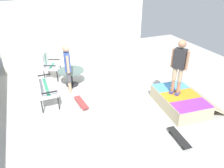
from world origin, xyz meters
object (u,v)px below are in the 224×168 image
skate_ramp (180,101)px  person_watching (68,66)px  patio_bench (42,85)px  skateboard_spare (179,137)px  patio_chair_near_house (48,63)px  person_skater (179,64)px  skateboard_by_bench (81,102)px  patio_table (71,75)px

skate_ramp → person_watching: bearing=53.6°
skate_ramp → person_watching: person_watching is taller
patio_bench → skateboard_spare: bearing=-137.2°
patio_chair_near_house → person_watching: (-1.36, -0.45, 0.36)m
skate_ramp → patio_chair_near_house: patio_chair_near_house is taller
patio_chair_near_house → person_skater: (-3.32, -3.16, 0.75)m
skate_ramp → person_skater: bearing=43.8°
patio_bench → skateboard_spare: patio_bench is taller
skateboard_by_bench → skateboard_spare: (-2.41, -1.78, 0.00)m
patio_chair_near_house → patio_table: size_ratio=1.13×
skate_ramp → patio_table: (2.62, 2.66, 0.19)m
person_watching → skateboard_by_bench: size_ratio=2.04×
patio_table → person_watching: 0.79m
skate_ramp → person_watching: 3.61m
person_watching → skateboard_by_bench: bearing=-170.6°
skate_ramp → skateboard_by_bench: skate_ramp is taller
person_watching → person_skater: (-1.95, -2.71, 0.40)m
skate_ramp → skateboard_spare: bearing=141.5°
skate_ramp → skateboard_by_bench: size_ratio=2.21×
person_watching → skateboard_by_bench: person_watching is taller
patio_bench → patio_chair_near_house: same height
skate_ramp → patio_table: patio_table is taller
patio_chair_near_house → person_watching: 1.48m
skateboard_by_bench → skateboard_spare: bearing=-143.6°
patio_chair_near_house → patio_table: (-0.84, -0.64, -0.21)m
skateboard_by_bench → skateboard_spare: size_ratio=1.00×
patio_chair_near_house → skateboard_by_bench: size_ratio=1.25×
person_watching → skateboard_spare: size_ratio=2.04×
person_watching → patio_table: bearing=-19.9°
skate_ramp → skateboard_by_bench: bearing=65.4°
patio_bench → skateboard_by_bench: size_ratio=1.53×
patio_bench → skateboard_by_bench: 1.29m
patio_bench → person_watching: size_ratio=0.75×
person_skater → skateboard_spare: (-1.31, 0.79, -1.28)m
patio_chair_near_house → person_skater: bearing=-136.4°
skateboard_spare → person_skater: bearing=-31.3°
patio_bench → person_skater: bearing=-115.4°
patio_bench → person_skater: size_ratio=0.77×
skate_ramp → patio_bench: 4.17m
patio_bench → skateboard_spare: (-3.01, -2.79, -0.53)m
patio_bench → person_skater: (-1.70, -3.58, 0.75)m
patio_table → patio_bench: bearing=126.3°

